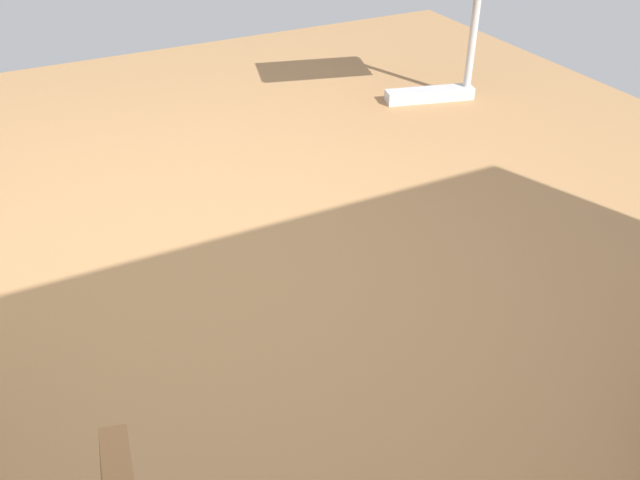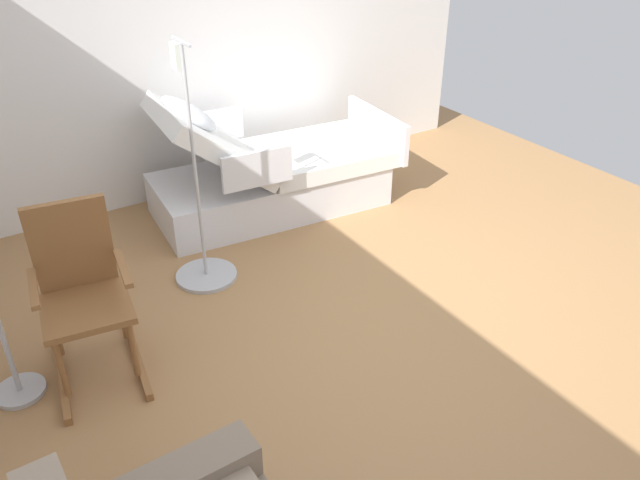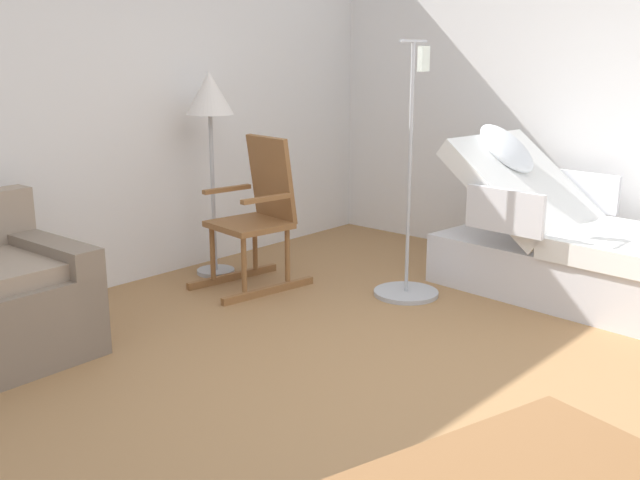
% 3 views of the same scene
% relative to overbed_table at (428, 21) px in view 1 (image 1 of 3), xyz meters
% --- Properties ---
extents(ground_plane, '(6.37, 6.37, 0.00)m').
position_rel_overbed_table_xyz_m(ground_plane, '(1.84, 1.32, -0.53)').
color(ground_plane, '#9E7247').
extents(overbed_table, '(0.88, 0.60, 0.84)m').
position_rel_overbed_table_xyz_m(overbed_table, '(0.00, 0.00, 0.00)').
color(overbed_table, '#B2B5BA').
rests_on(overbed_table, ground).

